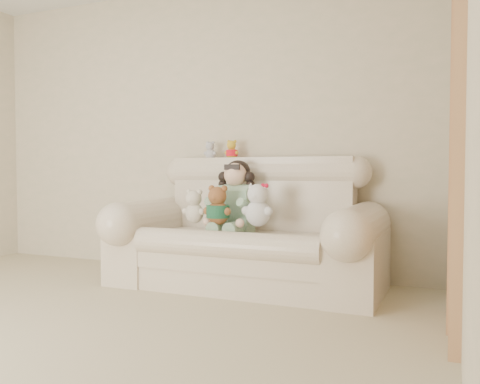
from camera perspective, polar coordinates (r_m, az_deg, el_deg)
name	(u,v)px	position (r m, az deg, el deg)	size (l,w,h in m)	color
wall_back	(196,129)	(4.69, -4.99, 7.15)	(4.50, 4.50, 0.00)	#BEB697
wall_right	(473,35)	(1.66, 24.89, 15.85)	(5.00, 5.00, 0.00)	#BEB697
sofa	(245,222)	(3.93, 0.58, -3.37)	(2.10, 0.95, 1.03)	#F9E9C9
door_panel	(458,145)	(3.01, 23.51, 4.89)	(0.06, 0.90, 2.10)	#AB7349
seated_child	(236,195)	(4.03, -0.48, -0.38)	(0.35, 0.43, 0.59)	#2E783B
brown_teddy	(218,201)	(3.84, -2.52, -1.08)	(0.23, 0.18, 0.36)	brown
white_cat	(258,200)	(3.75, 2.05, -0.95)	(0.25, 0.19, 0.38)	white
cream_teddy	(194,203)	(3.98, -5.19, -1.26)	(0.20, 0.15, 0.31)	beige
yellow_mini_bear	(232,148)	(4.36, -0.93, 5.02)	(0.13, 0.10, 0.20)	gold
grey_mini_plush	(210,149)	(4.45, -3.37, 4.91)	(0.12, 0.09, 0.19)	silver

